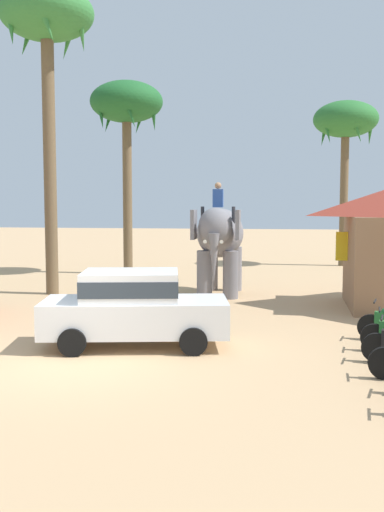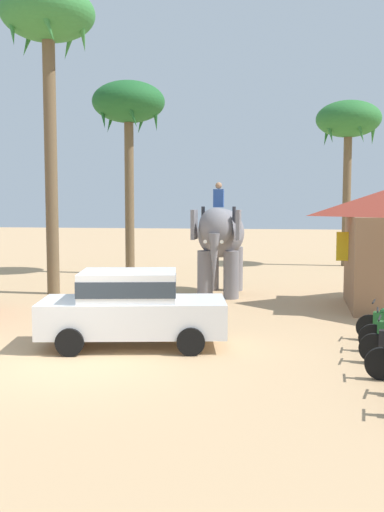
% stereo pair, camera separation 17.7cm
% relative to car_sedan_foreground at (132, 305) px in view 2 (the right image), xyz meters
% --- Properties ---
extents(ground_plane, '(120.00, 120.00, 0.00)m').
position_rel_car_sedan_foreground_xyz_m(ground_plane, '(-0.93, -1.75, -0.93)').
color(ground_plane, tan).
extents(car_sedan_foreground, '(4.33, 2.39, 1.70)m').
position_rel_car_sedan_foreground_xyz_m(car_sedan_foreground, '(0.00, 0.00, 0.00)').
color(car_sedan_foreground, white).
rests_on(car_sedan_foreground, ground).
extents(elephant_with_mahout, '(1.61, 3.86, 3.88)m').
position_rel_car_sedan_foreground_xyz_m(elephant_with_mahout, '(1.21, 7.63, 1.06)').
color(elephant_with_mahout, slate).
rests_on(elephant_with_mahout, ground).
extents(palm_tree_near_hut, '(3.20, 3.20, 8.23)m').
position_rel_car_sedan_foreground_xyz_m(palm_tree_near_hut, '(6.49, 18.06, 6.16)').
color(palm_tree_near_hut, brown).
rests_on(palm_tree_near_hut, ground).
extents(palm_tree_left_of_road, '(3.20, 3.20, 10.49)m').
position_rel_car_sedan_foreground_xyz_m(palm_tree_left_of_road, '(-4.65, 7.08, 8.23)').
color(palm_tree_left_of_road, brown).
rests_on(palm_tree_left_of_road, ground).
extents(palm_tree_far_back, '(3.20, 3.20, 8.51)m').
position_rel_car_sedan_foreground_xyz_m(palm_tree_far_back, '(-3.45, 13.20, 6.42)').
color(palm_tree_far_back, brown).
rests_on(palm_tree_far_back, ground).
extents(signboard_yellow, '(1.00, 0.10, 2.40)m').
position_rel_car_sedan_foreground_xyz_m(signboard_yellow, '(5.49, 6.23, 0.76)').
color(signboard_yellow, '#4C4C51').
rests_on(signboard_yellow, ground).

